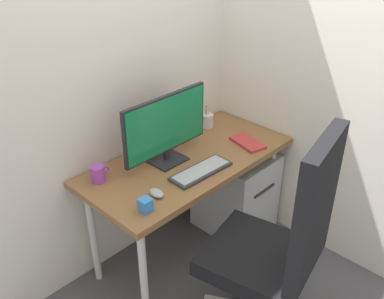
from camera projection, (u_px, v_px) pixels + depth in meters
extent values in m
plane|color=#4C4C51|center=(189.00, 249.00, 2.98)|extent=(8.00, 8.00, 0.00)
cube|color=silver|center=(145.00, 40.00, 2.50)|extent=(2.78, 0.04, 2.80)
cube|color=silver|center=(292.00, 34.00, 2.61)|extent=(0.04, 2.08, 2.80)
cube|color=brown|center=(188.00, 161.00, 2.63)|extent=(1.34, 0.64, 0.04)
cylinder|color=silver|center=(143.00, 276.00, 2.31)|extent=(0.04, 0.04, 0.70)
cylinder|color=silver|center=(270.00, 187.00, 3.04)|extent=(0.04, 0.04, 0.70)
cylinder|color=silver|center=(93.00, 235.00, 2.59)|extent=(0.04, 0.04, 0.70)
cylinder|color=silver|center=(220.00, 163.00, 3.32)|extent=(0.04, 0.04, 0.70)
sphere|color=black|center=(291.00, 298.00, 2.58)|extent=(0.05, 0.05, 0.05)
sphere|color=black|center=(243.00, 277.00, 2.73)|extent=(0.05, 0.05, 0.05)
cube|color=silver|center=(247.00, 289.00, 2.59)|extent=(0.21, 0.23, 0.03)
cylinder|color=silver|center=(253.00, 285.00, 2.38)|extent=(0.04, 0.04, 0.33)
cube|color=black|center=(256.00, 257.00, 2.28)|extent=(0.61, 0.61, 0.09)
cube|color=black|center=(315.00, 211.00, 1.96)|extent=(0.46, 0.16, 0.74)
cube|color=#B2B5BA|center=(235.00, 191.00, 3.08)|extent=(0.44, 0.48, 0.59)
cube|color=#262628|center=(264.00, 191.00, 2.88)|extent=(0.22, 0.01, 0.02)
cube|color=black|center=(168.00, 160.00, 2.59)|extent=(0.21, 0.17, 0.01)
cube|color=black|center=(167.00, 154.00, 2.58)|extent=(0.04, 0.02, 0.07)
cube|color=black|center=(166.00, 124.00, 2.48)|extent=(0.62, 0.02, 0.35)
cube|color=#14723F|center=(167.00, 125.00, 2.47)|extent=(0.59, 0.01, 0.33)
cube|color=#333338|center=(201.00, 171.00, 2.48)|extent=(0.40, 0.15, 0.02)
cube|color=#9EA0A5|center=(201.00, 169.00, 2.47)|extent=(0.36, 0.13, 0.00)
ellipsoid|color=#9EA0A5|center=(157.00, 193.00, 2.27)|extent=(0.07, 0.10, 0.04)
cylinder|color=silver|center=(207.00, 121.00, 2.97)|extent=(0.08, 0.08, 0.10)
cylinder|color=#B2B5BA|center=(207.00, 114.00, 2.94)|extent=(0.02, 0.01, 0.10)
cylinder|color=#B2B5BA|center=(208.00, 114.00, 2.95)|extent=(0.02, 0.01, 0.10)
torus|color=#3FAD59|center=(208.00, 119.00, 2.96)|extent=(0.04, 0.03, 0.01)
cylinder|color=red|center=(206.00, 114.00, 2.96)|extent=(0.02, 0.01, 0.13)
cube|color=#B23333|center=(248.00, 143.00, 2.77)|extent=(0.18, 0.26, 0.02)
cylinder|color=purple|center=(98.00, 174.00, 2.38)|extent=(0.08, 0.08, 0.10)
torus|color=purple|center=(105.00, 170.00, 2.41)|extent=(0.05, 0.01, 0.05)
cube|color=#337FD8|center=(146.00, 205.00, 2.15)|extent=(0.06, 0.06, 0.07)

